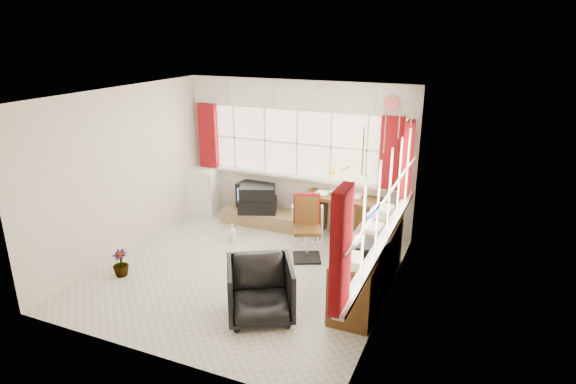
% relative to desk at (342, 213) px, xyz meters
% --- Properties ---
extents(ground, '(4.00, 4.00, 0.00)m').
position_rel_desk_xyz_m(ground, '(-0.88, -1.80, -0.39)').
color(ground, beige).
rests_on(ground, ground).
extents(room_walls, '(4.00, 4.00, 4.00)m').
position_rel_desk_xyz_m(room_walls, '(-0.88, -1.80, 1.11)').
color(room_walls, beige).
rests_on(room_walls, ground).
extents(window_back, '(3.70, 0.12, 3.60)m').
position_rel_desk_xyz_m(window_back, '(-0.88, 0.14, 0.56)').
color(window_back, '#FBECC6').
rests_on(window_back, room_walls).
extents(window_right, '(0.12, 3.70, 3.60)m').
position_rel_desk_xyz_m(window_right, '(1.07, -1.80, 0.56)').
color(window_right, '#FBECC6').
rests_on(window_right, room_walls).
extents(curtains, '(3.83, 3.83, 1.15)m').
position_rel_desk_xyz_m(curtains, '(0.05, -0.87, 1.07)').
color(curtains, maroon).
rests_on(curtains, room_walls).
extents(overhead_cabinets, '(3.98, 3.98, 0.48)m').
position_rel_desk_xyz_m(overhead_cabinets, '(0.10, -0.82, 1.86)').
color(overhead_cabinets, silver).
rests_on(overhead_cabinets, room_walls).
extents(desk, '(1.25, 0.68, 0.73)m').
position_rel_desk_xyz_m(desk, '(0.00, 0.00, 0.00)').
color(desk, '#553714').
rests_on(desk, ground).
extents(desk_lamp, '(0.19, 0.17, 0.46)m').
position_rel_desk_xyz_m(desk_lamp, '(0.06, 0.21, 0.63)').
color(desk_lamp, yellow).
rests_on(desk_lamp, desk).
extents(task_chair, '(0.54, 0.55, 0.97)m').
position_rel_desk_xyz_m(task_chair, '(-0.25, -0.96, 0.13)').
color(task_chair, black).
rests_on(task_chair, ground).
extents(office_chair, '(1.05, 1.06, 0.71)m').
position_rel_desk_xyz_m(office_chair, '(-0.17, -2.70, -0.03)').
color(office_chair, black).
rests_on(office_chair, ground).
extents(radiator, '(0.47, 0.34, 0.66)m').
position_rel_desk_xyz_m(radiator, '(-0.36, -0.58, -0.12)').
color(radiator, white).
rests_on(radiator, ground).
extents(credenza, '(0.50, 2.00, 0.85)m').
position_rel_desk_xyz_m(credenza, '(0.85, -1.60, 0.00)').
color(credenza, '#553714').
rests_on(credenza, ground).
extents(file_tray, '(0.33, 0.40, 0.13)m').
position_rel_desk_xyz_m(file_tray, '(0.98, -2.02, 0.43)').
color(file_tray, black).
rests_on(file_tray, credenza).
extents(tv_bench, '(1.40, 0.50, 0.25)m').
position_rel_desk_xyz_m(tv_bench, '(-1.43, -0.08, -0.26)').
color(tv_bench, '#937049').
rests_on(tv_bench, ground).
extents(crt_tv, '(0.54, 0.52, 0.45)m').
position_rel_desk_xyz_m(crt_tv, '(-1.66, 0.06, 0.09)').
color(crt_tv, black).
rests_on(crt_tv, tv_bench).
extents(hifi_stack, '(0.76, 0.62, 0.47)m').
position_rel_desk_xyz_m(hifi_stack, '(-1.48, -0.16, 0.09)').
color(hifi_stack, black).
rests_on(hifi_stack, tv_bench).
extents(mini_fridge, '(0.59, 0.59, 0.87)m').
position_rel_desk_xyz_m(mini_fridge, '(-2.68, -0.00, 0.05)').
color(mini_fridge, white).
rests_on(mini_fridge, ground).
extents(spray_bottle_a, '(0.17, 0.17, 0.32)m').
position_rel_desk_xyz_m(spray_bottle_a, '(-1.53, -0.97, -0.23)').
color(spray_bottle_a, silver).
rests_on(spray_bottle_a, ground).
extents(spray_bottle_b, '(0.11, 0.11, 0.18)m').
position_rel_desk_xyz_m(spray_bottle_b, '(-1.53, -1.00, -0.30)').
color(spray_bottle_b, '#8CD1C3').
rests_on(spray_bottle_b, ground).
extents(flower_vase, '(0.23, 0.23, 0.39)m').
position_rel_desk_xyz_m(flower_vase, '(-2.41, -2.56, -0.19)').
color(flower_vase, black).
rests_on(flower_vase, ground).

